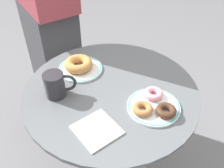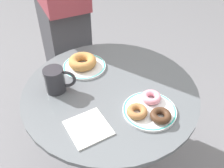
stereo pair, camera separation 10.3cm
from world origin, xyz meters
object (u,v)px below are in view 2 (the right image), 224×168
object	(u,v)px
plate_left	(84,66)
donut_cinnamon	(137,111)
donut_chocolate	(161,116)
person_figure	(60,7)
plate_right	(149,110)
coffee_mug	(56,80)
donut_old_fashioned	(82,61)
donut_pink_frosted	(151,97)
paper_napkin	(88,128)
cafe_table	(111,126)

from	to	relation	value
plate_left	donut_cinnamon	bearing A→B (deg)	-9.87
donut_chocolate	person_figure	size ratio (longest dim) A/B	0.05
plate_right	coffee_mug	distance (m)	0.38
donut_old_fashioned	donut_cinnamon	world-z (taller)	donut_old_fashioned
donut_pink_frosted	person_figure	xyz separation A→B (m)	(-0.77, 0.17, 0.07)
donut_old_fashioned	plate_right	bearing A→B (deg)	-1.39
donut_chocolate	coffee_mug	xyz separation A→B (m)	(-0.40, -0.16, 0.03)
donut_old_fashioned	donut_pink_frosted	xyz separation A→B (m)	(0.36, 0.04, -0.01)
plate_left	person_figure	world-z (taller)	person_figure
paper_napkin	coffee_mug	world-z (taller)	coffee_mug
donut_pink_frosted	person_figure	size ratio (longest dim) A/B	0.05
donut_pink_frosted	plate_left	bearing A→B (deg)	-174.81
cafe_table	plate_left	world-z (taller)	plate_left
paper_napkin	cafe_table	bearing A→B (deg)	113.65
donut_cinnamon	person_figure	bearing A→B (deg)	161.50
plate_right	donut_chocolate	xyz separation A→B (m)	(0.05, -0.01, 0.02)
donut_pink_frosted	person_figure	distance (m)	0.80
cafe_table	donut_old_fashioned	size ratio (longest dim) A/B	5.77
donut_cinnamon	coffee_mug	bearing A→B (deg)	-160.55
paper_napkin	plate_left	bearing A→B (deg)	141.03
donut_chocolate	person_figure	world-z (taller)	person_figure
donut_old_fashioned	person_figure	size ratio (longest dim) A/B	0.08
plate_right	paper_napkin	world-z (taller)	plate_right
plate_right	donut_old_fashioned	distance (m)	0.39
donut_old_fashioned	donut_chocolate	distance (m)	0.44
donut_chocolate	plate_right	bearing A→B (deg)	172.31
donut_cinnamon	coffee_mug	xyz separation A→B (m)	(-0.32, -0.11, 0.03)
paper_napkin	coffee_mug	distance (m)	0.25
donut_old_fashioned	coffee_mug	distance (m)	0.18
person_figure	donut_pink_frosted	bearing A→B (deg)	-12.21
donut_chocolate	donut_pink_frosted	world-z (taller)	same
paper_napkin	coffee_mug	bearing A→B (deg)	168.95
donut_old_fashioned	donut_cinnamon	xyz separation A→B (m)	(0.37, -0.06, -0.01)
donut_old_fashioned	person_figure	bearing A→B (deg)	154.05
cafe_table	donut_old_fashioned	world-z (taller)	donut_old_fashioned
coffee_mug	donut_pink_frosted	bearing A→B (deg)	33.54
donut_pink_frosted	donut_cinnamon	bearing A→B (deg)	-84.78
coffee_mug	donut_chocolate	bearing A→B (deg)	21.57
paper_napkin	person_figure	bearing A→B (deg)	148.86
donut_old_fashioned	donut_chocolate	xyz separation A→B (m)	(0.44, -0.02, -0.01)
plate_left	paper_napkin	size ratio (longest dim) A/B	1.38
plate_left	donut_cinnamon	world-z (taller)	donut_cinnamon
plate_right	coffee_mug	xyz separation A→B (m)	(-0.34, -0.16, 0.05)
donut_pink_frosted	coffee_mug	world-z (taller)	coffee_mug
plate_right	person_figure	bearing A→B (deg)	165.16
plate_right	paper_napkin	distance (m)	0.23
plate_left	donut_pink_frosted	bearing A→B (deg)	5.19
plate_left	paper_napkin	distance (m)	0.36
donut_old_fashioned	donut_cinnamon	size ratio (longest dim) A/B	1.65
person_figure	donut_cinnamon	bearing A→B (deg)	-18.50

